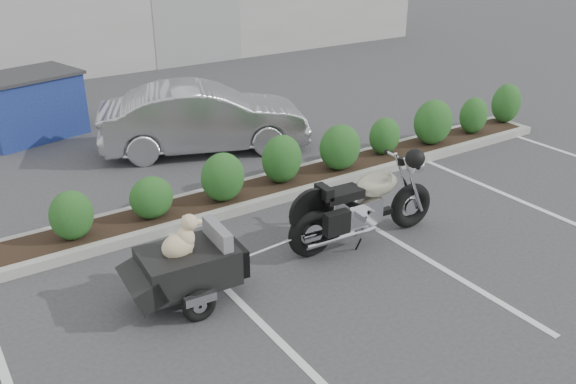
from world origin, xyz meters
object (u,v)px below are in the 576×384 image
pet_trailer (187,265)px  sedan (204,118)px  motorcycle (365,206)px  dumpster (29,105)px

pet_trailer → sedan: sedan is taller
motorcycle → sedan: 4.76m
pet_trailer → sedan: bearing=65.2°
sedan → dumpster: 3.93m
pet_trailer → motorcycle: bearing=3.2°
motorcycle → sedan: bearing=96.4°
motorcycle → pet_trailer: bearing=-176.8°
sedan → dumpster: dumpster is taller
motorcycle → dumpster: motorcycle is taller
motorcycle → sedan: motorcycle is taller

